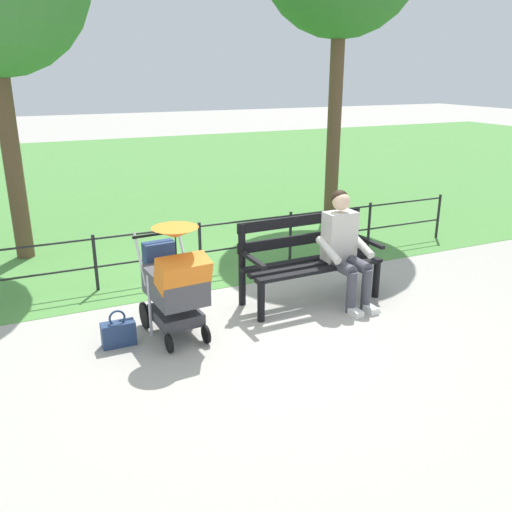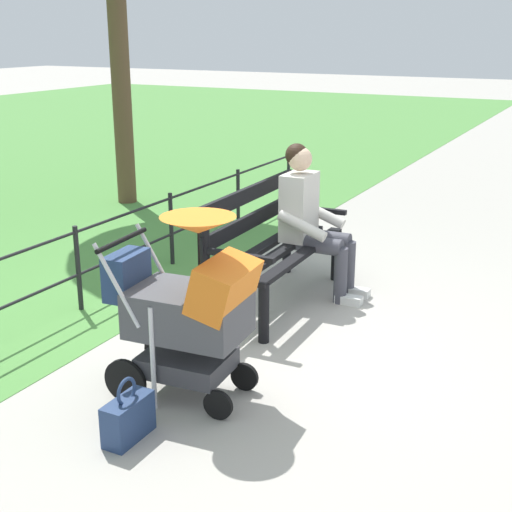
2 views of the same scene
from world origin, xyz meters
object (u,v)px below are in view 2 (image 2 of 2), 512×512
Objects in this scene: park_bench at (269,241)px; person_on_bench at (311,216)px; stroller at (189,306)px; handbag at (128,418)px.

person_on_bench is (-0.34, 0.22, 0.15)m from park_bench.
handbag is at bearing -4.52° from stroller.
stroller is (1.99, 0.07, -0.08)m from person_on_bench.
stroller is at bearing 2.04° from person_on_bench.
park_bench is at bearing -169.88° from stroller.
stroller reaches higher than park_bench.
person_on_bench reaches higher than stroller.
park_bench reaches higher than handbag.
park_bench is at bearing -173.61° from handbag.
park_bench is 1.26× the size of person_on_bench.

